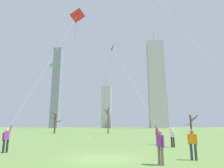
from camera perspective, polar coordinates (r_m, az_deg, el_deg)
name	(u,v)px	position (r m, az deg, el deg)	size (l,w,h in m)	color
ground_plane	(103,158)	(11.92, -2.51, -20.84)	(400.00, 400.00, 0.00)	#5B7A3D
kite_flyer_foreground_right_red	(28,100)	(16.17, -23.27, -4.45)	(4.61, 3.94, 13.02)	black
kite_flyer_midfield_right_blue	(146,112)	(21.47, 9.79, -7.96)	(5.29, 5.72, 13.01)	#726656
bystander_watching_nearby	(193,143)	(11.96, 22.56, -15.58)	(0.49, 0.28, 1.62)	#33384C
bystander_strolling_midfield	(160,145)	(10.06, 13.95, -16.96)	(0.35, 0.44, 1.62)	#726656
bystander_far_off_by_trees	(172,136)	(18.26, 17.26, -14.41)	(0.36, 0.42, 1.62)	black
distant_kite_drifting_right_green	(51,69)	(48.14, -17.38, 4.16)	(0.60, 2.63, 16.40)	green
distant_kite_drifting_left_purple	(114,54)	(44.32, 0.65, 8.79)	(2.60, 4.12, 20.26)	purple
bare_tree_leftmost	(191,124)	(45.14, 22.19, -10.69)	(2.60, 0.74, 4.07)	#4C3828
bare_tree_far_right_edge	(55,122)	(48.58, -16.30, -10.73)	(2.76, 1.55, 4.98)	#4C3828
bare_tree_center	(108,119)	(45.66, -1.19, -10.33)	(1.60, 1.72, 5.88)	brown
skyline_mid_tower_right	(106,107)	(154.33, -1.68, -6.70)	(7.38, 7.28, 41.78)	#B2B2B7
skyline_squat_block	(156,84)	(147.39, 12.85, 0.13)	(11.76, 10.33, 72.26)	#B2B2B7
skyline_slender_spire	(162,111)	(158.99, 14.47, -7.70)	(7.49, 9.79, 25.68)	#B2B2B7
skyline_wide_slab	(57,87)	(160.36, -15.81, -0.79)	(6.38, 7.11, 69.27)	gray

